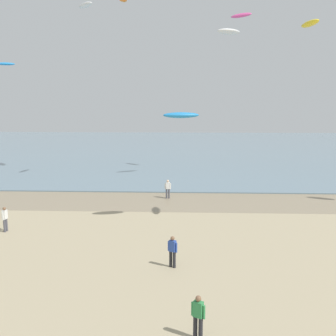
{
  "coord_description": "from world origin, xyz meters",
  "views": [
    {
      "loc": [
        4.77,
        -6.46,
        8.71
      ],
      "look_at": [
        3.98,
        13.21,
        5.26
      ],
      "focal_mm": 41.1,
      "sensor_mm": 36.0,
      "label": 1
    }
  ],
  "objects": [
    {
      "name": "wet_sand_strip",
      "position": [
        0.0,
        26.12,
        0.0
      ],
      "size": [
        120.0,
        6.5,
        0.01
      ],
      "primitive_type": "cube",
      "color": "gray",
      "rests_on": "ground"
    },
    {
      "name": "sea",
      "position": [
        0.0,
        64.37,
        0.05
      ],
      "size": [
        160.0,
        70.0,
        0.1
      ],
      "primitive_type": "cube",
      "color": "slate",
      "rests_on": "ground"
    },
    {
      "name": "person_nearest_camera",
      "position": [
        4.23,
        12.71,
        0.92
      ],
      "size": [
        0.51,
        0.37,
        1.71
      ],
      "color": "#232328",
      "rests_on": "ground"
    },
    {
      "name": "person_by_waterline",
      "position": [
        -7.18,
        17.9,
        0.92
      ],
      "size": [
        0.26,
        0.57,
        1.71
      ],
      "color": "#4C4C56",
      "rests_on": "ground"
    },
    {
      "name": "person_right_flank",
      "position": [
        5.35,
        6.53,
        0.92
      ],
      "size": [
        0.51,
        0.37,
        1.71
      ],
      "color": "#232328",
      "rests_on": "ground"
    },
    {
      "name": "person_far_down_beach",
      "position": [
        3.39,
        27.27,
        0.92
      ],
      "size": [
        0.56,
        0.27,
        1.71
      ],
      "color": "#4C4C56",
      "rests_on": "ground"
    },
    {
      "name": "kite_aloft_0",
      "position": [
        9.3,
        34.63,
        15.64
      ],
      "size": [
        2.86,
        2.15,
        0.75
      ],
      "primitive_type": "ellipsoid",
      "rotation": [
        -0.42,
        0.0,
        0.49
      ],
      "color": "white"
    },
    {
      "name": "kite_aloft_2",
      "position": [
        4.6,
        19.86,
        7.74
      ],
      "size": [
        2.6,
        1.32,
        0.41
      ],
      "primitive_type": "ellipsoid",
      "rotation": [
        -0.01,
        0.0,
        3.36
      ],
      "color": "#2384D1"
    },
    {
      "name": "kite_aloft_3",
      "position": [
        12.52,
        18.69,
        13.39
      ],
      "size": [
        0.92,
        2.14,
        0.4
      ],
      "primitive_type": "ellipsoid",
      "rotation": [
        0.1,
        0.0,
        4.82
      ],
      "color": "yellow"
    },
    {
      "name": "kite_aloft_4",
      "position": [
        11.15,
        39.28,
        18.16
      ],
      "size": [
        2.64,
        2.31,
        0.75
      ],
      "primitive_type": "ellipsoid",
      "rotation": [
        -0.48,
        0.0,
        2.5
      ],
      "color": "#E54C99"
    },
    {
      "name": "kite_aloft_7",
      "position": [
        -19.18,
        45.81,
        13.6
      ],
      "size": [
        2.54,
        1.49,
        0.47
      ],
      "primitive_type": "ellipsoid",
      "rotation": [
        -0.12,
        0.0,
        3.44
      ],
      "color": "#2384D1"
    },
    {
      "name": "kite_aloft_9",
      "position": [
        -6.21,
        38.26,
        19.18
      ],
      "size": [
        2.49,
        2.84,
        0.47
      ],
      "primitive_type": "ellipsoid",
      "rotation": [
        0.02,
        0.0,
        2.23
      ],
      "color": "white"
    }
  ]
}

